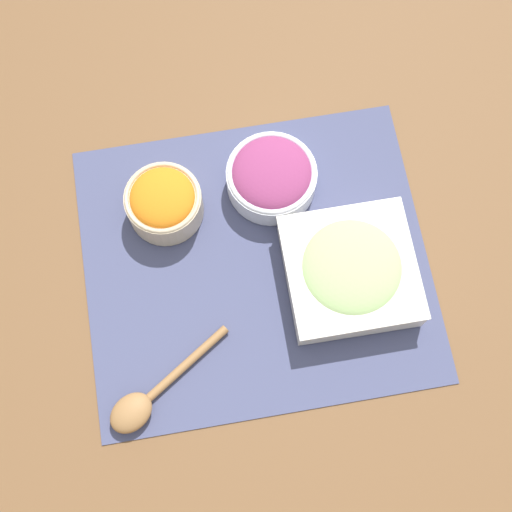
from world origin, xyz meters
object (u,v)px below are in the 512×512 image
object	(u,v)px
cucumber_bowl	(350,270)
wooden_spoon	(143,402)
carrot_bowl	(164,202)
onion_bowl	(271,176)

from	to	relation	value
cucumber_bowl	wooden_spoon	size ratio (longest dim) A/B	0.97
carrot_bowl	wooden_spoon	distance (m)	0.28
carrot_bowl	onion_bowl	bearing A→B (deg)	-174.38
carrot_bowl	cucumber_bowl	bearing A→B (deg)	149.44
cucumber_bowl	wooden_spoon	distance (m)	0.34
onion_bowl	wooden_spoon	xyz separation A→B (m)	(0.23, 0.29, -0.02)
cucumber_bowl	carrot_bowl	distance (m)	0.28
onion_bowl	wooden_spoon	size ratio (longest dim) A/B	0.72
cucumber_bowl	carrot_bowl	size ratio (longest dim) A/B	1.62
wooden_spoon	cucumber_bowl	bearing A→B (deg)	-157.36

